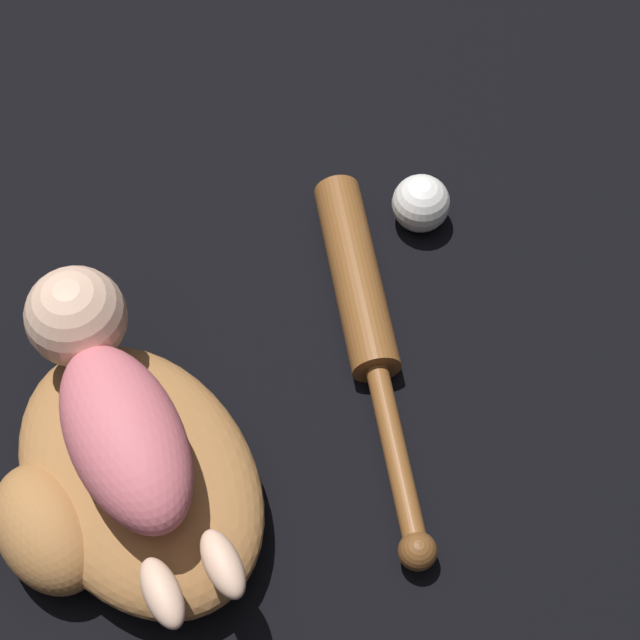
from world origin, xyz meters
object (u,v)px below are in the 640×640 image
baseball_glove (128,483)px  baby_figure (114,401)px  baseball_bat (364,314)px  baseball (421,203)px

baseball_glove → baby_figure: baby_figure is taller
baseball_glove → baseball_bat: baseball_glove is taller
baseball_bat → baseball: size_ratio=6.81×
baseball_glove → baby_figure: bearing=-16.9°
baseball_bat → baseball_glove: bearing=110.5°
baseball_bat → baby_figure: bearing=103.5°
baseball → baby_figure: bearing=114.4°
baseball_glove → baseball_bat: 0.35m
baseball_glove → baseball_bat: (0.12, -0.33, -0.02)m
baseball_glove → baseball: bearing=-61.6°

